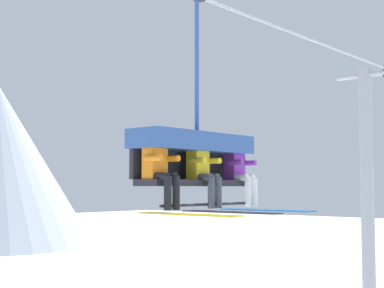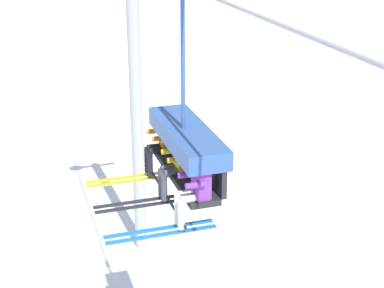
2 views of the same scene
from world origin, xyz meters
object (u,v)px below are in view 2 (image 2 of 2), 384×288
at_px(lift_tower_near, 136,103).
at_px(chairlift_chair, 188,143).
at_px(skier_purple, 193,188).
at_px(skier_orange, 160,142).
at_px(skier_yellow, 175,163).

bearing_deg(lift_tower_near, chairlift_chair, -5.49).
distance_m(chairlift_chair, skier_purple, 1.05).
bearing_deg(chairlift_chair, skier_orange, -167.25).
bearing_deg(chairlift_chair, lift_tower_near, 174.51).
height_order(lift_tower_near, skier_yellow, lift_tower_near).
xyz_separation_m(chairlift_chair, skier_orange, (-0.98, -0.22, -0.31)).
bearing_deg(lift_tower_near, skier_yellow, -7.18).
distance_m(skier_orange, skier_purple, 1.95).
height_order(lift_tower_near, chairlift_chair, lift_tower_near).
distance_m(skier_orange, skier_yellow, 0.98).
height_order(chairlift_chair, skier_purple, chairlift_chair).
height_order(skier_orange, skier_yellow, same).
bearing_deg(skier_yellow, lift_tower_near, 172.82).
bearing_deg(chairlift_chair, skier_purple, -12.75).
bearing_deg(chairlift_chair, skier_yellow, -90.00).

